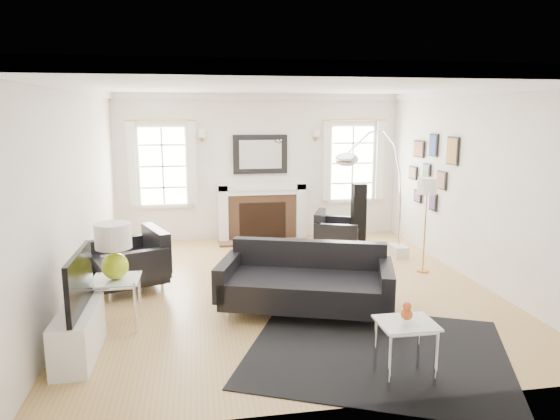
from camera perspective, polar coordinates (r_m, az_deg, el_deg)
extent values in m
plane|color=#AD8648|center=(7.16, 0.91, -8.78)|extent=(6.00, 6.00, 0.00)
cube|color=white|center=(9.76, -2.29, 4.94)|extent=(5.50, 0.04, 2.80)
cube|color=white|center=(3.97, 8.92, -4.02)|extent=(5.50, 0.04, 2.80)
cube|color=white|center=(6.88, -22.22, 1.62)|extent=(0.04, 6.00, 2.80)
cube|color=white|center=(7.80, 21.24, 2.70)|extent=(0.04, 6.00, 2.80)
cube|color=white|center=(6.76, 0.98, 14.19)|extent=(5.50, 6.00, 0.02)
cube|color=white|center=(6.75, 0.98, 13.68)|extent=(5.50, 6.00, 0.12)
cube|color=white|center=(9.62, -6.53, -0.33)|extent=(0.18, 0.38, 1.10)
cube|color=white|center=(9.82, 2.24, -0.05)|extent=(0.18, 0.38, 1.10)
cube|color=white|center=(9.61, -2.12, 2.74)|extent=(1.70, 0.38, 0.12)
cube|color=white|center=(9.62, -2.12, 2.15)|extent=(1.50, 0.34, 0.10)
cube|color=brown|center=(9.73, -2.11, -0.74)|extent=(1.30, 0.30, 0.90)
cube|color=black|center=(9.65, -2.03, -1.27)|extent=(0.90, 0.10, 0.76)
cube|color=brown|center=(9.57, -1.88, -3.59)|extent=(1.70, 0.50, 0.04)
cube|color=black|center=(9.70, -2.27, 6.38)|extent=(1.05, 0.06, 0.75)
cube|color=white|center=(9.67, -2.24, 6.37)|extent=(0.82, 0.02, 0.55)
cube|color=white|center=(9.67, -13.25, 4.90)|extent=(1.00, 0.05, 1.60)
cube|color=white|center=(9.64, -13.26, 4.88)|extent=(0.84, 0.02, 1.44)
cube|color=white|center=(9.61, -16.58, 5.00)|extent=(0.14, 0.05, 1.55)
cube|color=white|center=(9.54, -9.99, 5.25)|extent=(0.14, 0.05, 1.55)
cube|color=white|center=(10.13, 8.21, 5.34)|extent=(1.00, 0.05, 1.60)
cube|color=white|center=(10.10, 8.26, 5.32)|extent=(0.84, 0.02, 1.44)
cube|color=white|center=(9.88, 5.34, 5.55)|extent=(0.14, 0.05, 1.55)
cube|color=white|center=(10.21, 11.34, 5.56)|extent=(0.14, 0.05, 1.55)
cube|color=black|center=(8.26, 19.16, 6.40)|extent=(0.03, 0.34, 0.44)
cube|color=#A9702D|center=(8.25, 19.05, 6.40)|extent=(0.01, 0.29, 0.39)
cube|color=black|center=(8.83, 17.16, 7.09)|extent=(0.03, 0.28, 0.38)
cube|color=navy|center=(8.83, 17.05, 7.10)|extent=(0.01, 0.23, 0.33)
cube|color=black|center=(9.33, 15.61, 6.74)|extent=(0.03, 0.40, 0.30)
cube|color=#A65333|center=(9.33, 15.51, 6.74)|extent=(0.01, 0.35, 0.25)
cube|color=black|center=(8.57, 17.99, 3.25)|extent=(0.03, 0.30, 0.30)
cube|color=#926442|center=(8.56, 17.89, 3.25)|extent=(0.01, 0.25, 0.25)
cube|color=black|center=(9.05, 16.41, 4.04)|extent=(0.03, 0.26, 0.34)
cube|color=#4C7E5C|center=(9.05, 16.31, 4.04)|extent=(0.01, 0.21, 0.29)
cube|color=black|center=(9.55, 14.96, 4.14)|extent=(0.03, 0.32, 0.24)
cube|color=#A07944|center=(9.55, 14.86, 4.14)|extent=(0.01, 0.27, 0.19)
cube|color=black|center=(8.85, 17.10, 0.90)|extent=(0.03, 0.24, 0.30)
cube|color=#52366C|center=(8.84, 17.00, 0.90)|extent=(0.01, 0.19, 0.25)
cube|color=black|center=(9.38, 15.47, 1.53)|extent=(0.03, 0.28, 0.22)
cube|color=#834C70|center=(9.37, 15.37, 1.53)|extent=(0.01, 0.23, 0.17)
cube|color=white|center=(5.52, -22.06, -13.01)|extent=(0.35, 1.00, 0.50)
cube|color=black|center=(5.32, -21.95, -7.57)|extent=(0.05, 1.00, 0.58)
cube|color=black|center=(5.43, 11.01, -15.60)|extent=(3.23, 3.01, 0.01)
cube|color=black|center=(6.17, 2.89, -9.08)|extent=(2.17, 1.50, 0.33)
cube|color=black|center=(6.48, 3.29, -5.83)|extent=(1.92, 0.77, 0.55)
cube|color=black|center=(6.29, -5.95, -7.46)|extent=(0.44, 0.93, 0.42)
cube|color=black|center=(6.11, 12.03, -8.21)|extent=(0.44, 0.93, 0.42)
cube|color=black|center=(7.29, -16.88, -6.36)|extent=(1.15, 1.15, 0.33)
cube|color=black|center=(7.32, -13.97, -4.14)|extent=(0.47, 0.88, 0.55)
cube|color=black|center=(7.66, -17.78, -4.53)|extent=(0.87, 0.45, 0.42)
cube|color=black|center=(6.84, -16.00, -6.28)|extent=(0.87, 0.45, 0.42)
cube|color=black|center=(9.09, 6.62, -2.90)|extent=(0.95, 0.95, 0.28)
cube|color=black|center=(9.08, 4.58, -1.57)|extent=(0.39, 0.73, 0.46)
cube|color=black|center=(8.71, 6.41, -2.76)|extent=(0.72, 0.37, 0.35)
cube|color=black|center=(9.42, 6.85, -1.73)|extent=(0.72, 0.37, 0.35)
cube|color=silver|center=(6.76, 4.92, -6.69)|extent=(0.86, 0.86, 0.02)
cylinder|color=silver|center=(6.37, 2.33, -9.50)|extent=(0.04, 0.04, 0.38)
cylinder|color=silver|center=(6.57, 9.10, -8.99)|extent=(0.04, 0.04, 0.38)
cylinder|color=silver|center=(7.10, 1.01, -7.33)|extent=(0.04, 0.04, 0.38)
cylinder|color=silver|center=(7.28, 7.13, -6.96)|extent=(0.04, 0.04, 0.38)
cube|color=silver|center=(6.00, -18.24, -7.57)|extent=(0.52, 0.52, 0.02)
cylinder|color=silver|center=(5.93, -20.56, -10.82)|extent=(0.04, 0.04, 0.58)
cylinder|color=silver|center=(5.86, -16.21, -10.81)|extent=(0.04, 0.04, 0.58)
cylinder|color=silver|center=(6.34, -19.81, -9.35)|extent=(0.04, 0.04, 0.58)
cylinder|color=silver|center=(6.27, -15.76, -9.32)|extent=(0.04, 0.04, 0.58)
cube|color=silver|center=(4.76, 14.24, -12.41)|extent=(0.51, 0.43, 0.02)
cylinder|color=silver|center=(4.65, 12.43, -16.63)|extent=(0.04, 0.04, 0.57)
cylinder|color=silver|center=(4.82, 17.41, -15.86)|extent=(0.04, 0.04, 0.57)
cylinder|color=silver|center=(4.94, 10.86, -14.83)|extent=(0.04, 0.04, 0.57)
cylinder|color=silver|center=(5.10, 15.58, -14.20)|extent=(0.04, 0.04, 0.57)
sphere|color=#B5CD19|center=(5.95, -18.33, -6.10)|extent=(0.30, 0.30, 0.30)
cylinder|color=#B5CD19|center=(5.91, -18.42, -4.70)|extent=(0.04, 0.04, 0.12)
cylinder|color=white|center=(5.86, -18.54, -2.81)|extent=(0.40, 0.40, 0.28)
sphere|color=#B14416|center=(4.73, 14.29, -11.49)|extent=(0.11, 0.11, 0.11)
sphere|color=#B14416|center=(4.70, 14.33, -10.62)|extent=(0.08, 0.08, 0.08)
cube|color=white|center=(8.86, 13.39, -4.57)|extent=(0.24, 0.38, 0.19)
ellipsoid|color=silver|center=(7.06, 7.65, 5.75)|extent=(0.32, 0.32, 0.19)
cylinder|color=#B98740|center=(8.13, 15.98, -6.69)|extent=(0.19, 0.19, 0.03)
cylinder|color=#B98740|center=(7.97, 16.22, -2.31)|extent=(0.02, 0.02, 1.30)
cylinder|color=white|center=(7.85, 16.49, 2.65)|extent=(0.30, 0.30, 0.24)
cube|color=black|center=(9.19, 8.95, -0.66)|extent=(0.25, 0.25, 1.19)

